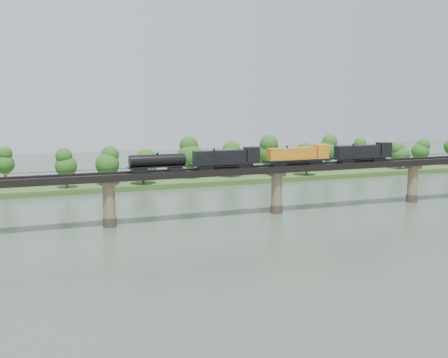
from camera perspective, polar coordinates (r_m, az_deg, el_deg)
name	(u,v)px	position (r m, az deg, el deg)	size (l,w,h in m)	color
ground	(346,243)	(110.72, 12.28, -6.36)	(400.00, 400.00, 0.00)	#3A4939
far_bank	(203,179)	(186.05, -2.18, 0.01)	(300.00, 24.00, 1.60)	#335321
bridge	(277,191)	(135.06, 5.38, -1.19)	(236.00, 30.00, 11.50)	#473A2D
bridge_superstructure	(277,164)	(134.16, 5.41, 1.48)	(220.00, 4.90, 0.75)	black
far_treeline	(183,157)	(178.32, -4.22, 2.23)	(289.06, 17.54, 13.60)	#382619
freight_train	(274,156)	(133.60, 5.12, 2.30)	(68.02, 2.65, 4.68)	black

